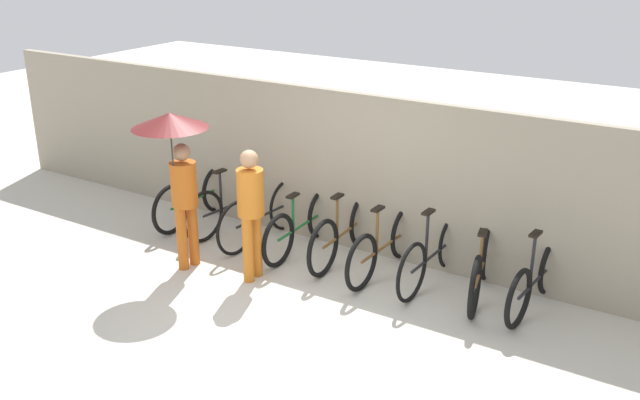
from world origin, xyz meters
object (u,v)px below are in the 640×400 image
(parked_bicycle_5, at_px, (384,245))
(pedestrian_center, at_px, (251,205))
(parked_bicycle_1, at_px, (231,204))
(parked_bicycle_7, at_px, (481,267))
(parked_bicycle_2, at_px, (263,214))
(parked_bicycle_6, at_px, (433,254))
(parked_bicycle_0, at_px, (196,198))
(parked_bicycle_8, at_px, (535,280))
(parked_bicycle_4, at_px, (344,232))
(parked_bicycle_3, at_px, (301,225))
(pedestrian_leading, at_px, (176,151))

(parked_bicycle_5, relative_size, pedestrian_center, 1.10)
(parked_bicycle_1, bearing_deg, parked_bicycle_7, -84.26)
(parked_bicycle_2, bearing_deg, parked_bicycle_6, -83.81)
(parked_bicycle_0, bearing_deg, parked_bicycle_8, -89.06)
(parked_bicycle_5, xyz_separation_m, parked_bicycle_8, (1.83, 0.08, -0.01))
(parked_bicycle_0, height_order, parked_bicycle_6, parked_bicycle_6)
(parked_bicycle_1, distance_m, parked_bicycle_4, 1.83)
(parked_bicycle_4, distance_m, parked_bicycle_7, 1.83)
(parked_bicycle_5, xyz_separation_m, parked_bicycle_7, (1.22, 0.05, 0.00))
(pedestrian_center, bearing_deg, parked_bicycle_3, -95.80)
(parked_bicycle_4, relative_size, pedestrian_leading, 0.90)
(pedestrian_leading, relative_size, pedestrian_center, 1.23)
(parked_bicycle_4, xyz_separation_m, pedestrian_center, (-0.67, -1.05, 0.57))
(parked_bicycle_0, xyz_separation_m, parked_bicycle_3, (1.83, -0.02, -0.01))
(parked_bicycle_7, bearing_deg, parked_bicycle_8, -99.10)
(parked_bicycle_8, bearing_deg, parked_bicycle_1, 94.30)
(parked_bicycle_0, height_order, pedestrian_leading, pedestrian_leading)
(parked_bicycle_1, bearing_deg, parked_bicycle_6, -83.91)
(parked_bicycle_2, distance_m, parked_bicycle_4, 1.22)
(parked_bicycle_1, xyz_separation_m, pedestrian_leading, (0.27, -1.30, 1.15))
(parked_bicycle_4, distance_m, parked_bicycle_6, 1.22)
(parked_bicycle_1, height_order, parked_bicycle_2, parked_bicycle_2)
(parked_bicycle_0, bearing_deg, parked_bicycle_2, -91.39)
(parked_bicycle_1, height_order, parked_bicycle_5, parked_bicycle_1)
(pedestrian_center, bearing_deg, parked_bicycle_7, -160.16)
(parked_bicycle_5, relative_size, parked_bicycle_7, 1.07)
(parked_bicycle_2, distance_m, parked_bicycle_6, 2.44)
(parked_bicycle_3, distance_m, parked_bicycle_6, 1.83)
(parked_bicycle_4, relative_size, parked_bicycle_8, 1.10)
(parked_bicycle_3, relative_size, parked_bicycle_8, 1.08)
(pedestrian_leading, bearing_deg, parked_bicycle_3, -120.46)
(parked_bicycle_2, bearing_deg, parked_bicycle_7, -84.62)
(parked_bicycle_1, distance_m, parked_bicycle_7, 3.66)
(parked_bicycle_8, bearing_deg, parked_bicycle_3, 95.65)
(parked_bicycle_0, bearing_deg, parked_bicycle_3, -90.41)
(parked_bicycle_8, height_order, pedestrian_leading, pedestrian_leading)
(parked_bicycle_1, height_order, parked_bicycle_3, parked_bicycle_1)
(parked_bicycle_4, bearing_deg, pedestrian_leading, 127.87)
(parked_bicycle_0, distance_m, pedestrian_leading, 1.92)
(parked_bicycle_6, height_order, parked_bicycle_8, parked_bicycle_8)
(parked_bicycle_8, bearing_deg, parked_bicycle_7, 97.30)
(parked_bicycle_3, relative_size, parked_bicycle_7, 1.06)
(parked_bicycle_5, bearing_deg, parked_bicycle_2, 92.22)
(parked_bicycle_2, height_order, pedestrian_center, pedestrian_center)
(parked_bicycle_8, distance_m, pedestrian_leading, 4.37)
(parked_bicycle_6, relative_size, parked_bicycle_8, 1.09)
(parked_bicycle_4, relative_size, parked_bicycle_6, 1.01)
(parked_bicycle_6, bearing_deg, parked_bicycle_5, 98.59)
(parked_bicycle_4, bearing_deg, parked_bicycle_0, 89.18)
(parked_bicycle_1, relative_size, pedestrian_center, 1.09)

